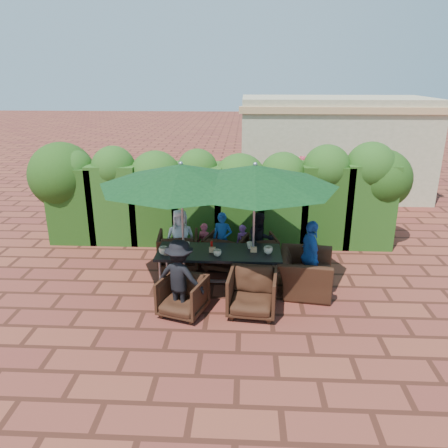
{
  "coord_description": "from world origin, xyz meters",
  "views": [
    {
      "loc": [
        0.62,
        -7.74,
        3.96
      ],
      "look_at": [
        0.22,
        0.4,
        1.12
      ],
      "focal_mm": 35.0,
      "sensor_mm": 36.0,
      "label": 1
    }
  ],
  "objects_px": {
    "chair_far_left": "(178,248)",
    "chair_near_left": "(183,294)",
    "umbrella_left": "(181,175)",
    "chair_end_right": "(305,267)",
    "dining_table": "(219,255)",
    "chair_near_right": "(252,291)",
    "umbrella_right": "(255,176)",
    "chair_far_mid": "(226,250)",
    "chair_far_right": "(259,249)"
  },
  "relations": [
    {
      "from": "umbrella_right",
      "to": "chair_end_right",
      "type": "height_order",
      "value": "umbrella_right"
    },
    {
      "from": "chair_near_right",
      "to": "chair_end_right",
      "type": "relative_size",
      "value": 0.74
    },
    {
      "from": "umbrella_right",
      "to": "chair_near_right",
      "type": "bearing_deg",
      "value": -91.2
    },
    {
      "from": "chair_far_left",
      "to": "chair_near_right",
      "type": "relative_size",
      "value": 1.01
    },
    {
      "from": "chair_far_right",
      "to": "chair_end_right",
      "type": "xyz_separation_m",
      "value": [
        0.85,
        -1.12,
        0.12
      ]
    },
    {
      "from": "dining_table",
      "to": "umbrella_left",
      "type": "xyz_separation_m",
      "value": [
        -0.68,
        0.03,
        1.54
      ]
    },
    {
      "from": "umbrella_left",
      "to": "chair_near_left",
      "type": "bearing_deg",
      "value": -83.71
    },
    {
      "from": "chair_far_left",
      "to": "chair_near_left",
      "type": "bearing_deg",
      "value": 95.24
    },
    {
      "from": "dining_table",
      "to": "umbrella_left",
      "type": "distance_m",
      "value": 1.68
    },
    {
      "from": "dining_table",
      "to": "chair_near_right",
      "type": "distance_m",
      "value": 1.15
    },
    {
      "from": "chair_near_left",
      "to": "chair_near_right",
      "type": "xyz_separation_m",
      "value": [
        1.19,
        0.09,
        0.05
      ]
    },
    {
      "from": "chair_far_mid",
      "to": "chair_far_right",
      "type": "xyz_separation_m",
      "value": [
        0.7,
        0.17,
        -0.04
      ]
    },
    {
      "from": "chair_far_right",
      "to": "chair_end_right",
      "type": "distance_m",
      "value": 1.41
    },
    {
      "from": "dining_table",
      "to": "chair_end_right",
      "type": "bearing_deg",
      "value": -2.23
    },
    {
      "from": "umbrella_left",
      "to": "chair_near_right",
      "type": "distance_m",
      "value": 2.42
    },
    {
      "from": "chair_far_left",
      "to": "chair_near_right",
      "type": "bearing_deg",
      "value": 125.03
    },
    {
      "from": "dining_table",
      "to": "chair_end_right",
      "type": "xyz_separation_m",
      "value": [
        1.63,
        -0.06,
        -0.18
      ]
    },
    {
      "from": "chair_near_right",
      "to": "chair_end_right",
      "type": "xyz_separation_m",
      "value": [
        1.01,
        0.86,
        0.07
      ]
    },
    {
      "from": "dining_table",
      "to": "umbrella_right",
      "type": "height_order",
      "value": "umbrella_right"
    },
    {
      "from": "chair_far_left",
      "to": "chair_near_left",
      "type": "relative_size",
      "value": 1.15
    },
    {
      "from": "chair_near_right",
      "to": "chair_end_right",
      "type": "distance_m",
      "value": 1.33
    },
    {
      "from": "umbrella_right",
      "to": "chair_far_left",
      "type": "bearing_deg",
      "value": 151.04
    },
    {
      "from": "umbrella_right",
      "to": "chair_end_right",
      "type": "bearing_deg",
      "value": -5.05
    },
    {
      "from": "chair_far_left",
      "to": "dining_table",
      "type": "bearing_deg",
      "value": 130.55
    },
    {
      "from": "chair_far_right",
      "to": "umbrella_left",
      "type": "bearing_deg",
      "value": 22.74
    },
    {
      "from": "chair_far_mid",
      "to": "chair_near_right",
      "type": "height_order",
      "value": "chair_near_right"
    },
    {
      "from": "dining_table",
      "to": "chair_near_left",
      "type": "height_order",
      "value": "dining_table"
    },
    {
      "from": "chair_far_left",
      "to": "chair_far_right",
      "type": "bearing_deg",
      "value": 179.98
    },
    {
      "from": "chair_far_mid",
      "to": "chair_near_left",
      "type": "bearing_deg",
      "value": 87.98
    },
    {
      "from": "chair_far_left",
      "to": "chair_far_right",
      "type": "distance_m",
      "value": 1.72
    },
    {
      "from": "chair_far_mid",
      "to": "chair_end_right",
      "type": "relative_size",
      "value": 0.73
    },
    {
      "from": "chair_far_mid",
      "to": "chair_near_right",
      "type": "distance_m",
      "value": 1.89
    },
    {
      "from": "umbrella_left",
      "to": "chair_end_right",
      "type": "xyz_separation_m",
      "value": [
        2.31,
        -0.09,
        -1.72
      ]
    },
    {
      "from": "chair_end_right",
      "to": "chair_far_right",
      "type": "bearing_deg",
      "value": 45.81
    },
    {
      "from": "chair_far_mid",
      "to": "chair_end_right",
      "type": "bearing_deg",
      "value": 165.48
    },
    {
      "from": "dining_table",
      "to": "chair_far_left",
      "type": "height_order",
      "value": "chair_far_left"
    },
    {
      "from": "dining_table",
      "to": "chair_far_mid",
      "type": "bearing_deg",
      "value": 83.96
    },
    {
      "from": "umbrella_right",
      "to": "chair_far_left",
      "type": "xyz_separation_m",
      "value": [
        -1.57,
        0.87,
        -1.79
      ]
    },
    {
      "from": "dining_table",
      "to": "chair_far_mid",
      "type": "relative_size",
      "value": 2.85
    },
    {
      "from": "umbrella_left",
      "to": "chair_far_right",
      "type": "xyz_separation_m",
      "value": [
        1.47,
        1.02,
        -1.84
      ]
    },
    {
      "from": "chair_far_mid",
      "to": "chair_near_left",
      "type": "height_order",
      "value": "chair_far_mid"
    },
    {
      "from": "chair_far_right",
      "to": "chair_near_right",
      "type": "bearing_deg",
      "value": 73.23
    },
    {
      "from": "umbrella_left",
      "to": "chair_far_mid",
      "type": "height_order",
      "value": "umbrella_left"
    },
    {
      "from": "umbrella_left",
      "to": "chair_near_right",
      "type": "xyz_separation_m",
      "value": [
        1.31,
        -0.96,
        -1.8
      ]
    },
    {
      "from": "chair_far_mid",
      "to": "chair_far_right",
      "type": "height_order",
      "value": "chair_far_mid"
    },
    {
      "from": "dining_table",
      "to": "umbrella_left",
      "type": "relative_size",
      "value": 0.78
    },
    {
      "from": "dining_table",
      "to": "chair_far_right",
      "type": "xyz_separation_m",
      "value": [
        0.79,
        1.05,
        -0.3
      ]
    },
    {
      "from": "chair_far_left",
      "to": "umbrella_right",
      "type": "bearing_deg",
      "value": 145.65
    },
    {
      "from": "chair_far_mid",
      "to": "umbrella_right",
      "type": "bearing_deg",
      "value": 139.87
    },
    {
      "from": "umbrella_right",
      "to": "chair_near_left",
      "type": "bearing_deg",
      "value": -139.29
    }
  ]
}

